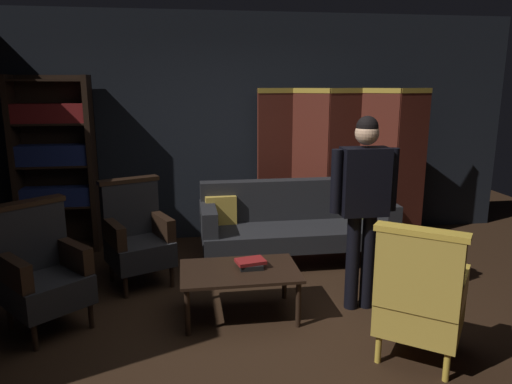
% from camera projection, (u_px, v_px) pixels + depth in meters
% --- Properties ---
extents(ground_plane, '(10.00, 10.00, 0.00)m').
position_uv_depth(ground_plane, '(271.00, 324.00, 3.98)').
color(ground_plane, black).
extents(back_wall, '(7.20, 0.10, 2.80)m').
position_uv_depth(back_wall, '(236.00, 128.00, 6.02)').
color(back_wall, black).
rests_on(back_wall, ground_plane).
extents(folding_screen, '(2.13, 0.41, 1.90)m').
position_uv_depth(folding_screen, '(343.00, 163.00, 5.93)').
color(folding_screen, '#5B2319').
rests_on(folding_screen, ground_plane).
extents(bookshelf, '(0.90, 0.32, 2.05)m').
position_uv_depth(bookshelf, '(55.00, 161.00, 5.53)').
color(bookshelf, black).
rests_on(bookshelf, ground_plane).
extents(velvet_couch, '(2.12, 0.78, 0.88)m').
position_uv_depth(velvet_couch, '(295.00, 221.00, 5.35)').
color(velvet_couch, black).
rests_on(velvet_couch, ground_plane).
extents(coffee_table, '(1.00, 0.64, 0.42)m').
position_uv_depth(coffee_table, '(240.00, 275.00, 4.05)').
color(coffee_table, black).
rests_on(coffee_table, ground_plane).
extents(armchair_gilt_accent, '(0.81, 0.81, 1.04)m').
position_uv_depth(armchair_gilt_accent, '(420.00, 297.00, 3.36)').
color(armchair_gilt_accent, gold).
rests_on(armchair_gilt_accent, ground_plane).
extents(armchair_wing_left, '(0.76, 0.76, 1.04)m').
position_uv_depth(armchair_wing_left, '(137.00, 235.00, 4.71)').
color(armchair_wing_left, black).
rests_on(armchair_wing_left, ground_plane).
extents(armchair_wing_right, '(0.81, 0.81, 1.04)m').
position_uv_depth(armchair_wing_right, '(42.00, 270.00, 3.84)').
color(armchair_wing_right, black).
rests_on(armchair_wing_right, ground_plane).
extents(standing_figure, '(0.59, 0.23, 1.70)m').
position_uv_depth(standing_figure, '(364.00, 196.00, 4.05)').
color(standing_figure, black).
rests_on(standing_figure, ground_plane).
extents(book_black_cloth, '(0.20, 0.20, 0.04)m').
position_uv_depth(book_black_cloth, '(251.00, 265.00, 4.08)').
color(book_black_cloth, black).
rests_on(book_black_cloth, coffee_table).
extents(book_red_leather, '(0.27, 0.21, 0.03)m').
position_uv_depth(book_red_leather, '(251.00, 261.00, 4.07)').
color(book_red_leather, maroon).
rests_on(book_red_leather, book_black_cloth).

